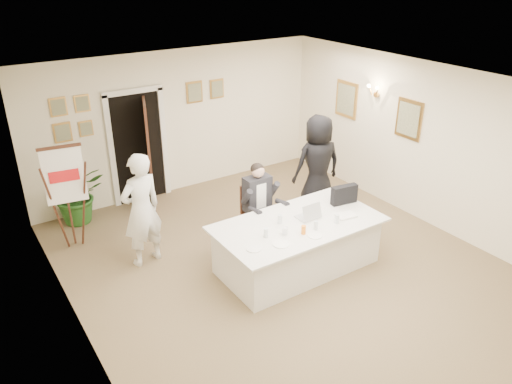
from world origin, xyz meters
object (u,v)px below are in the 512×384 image
object	(u,v)px
flip_chart	(69,203)
paper_stack	(346,216)
steel_jug	(285,231)
oj_glass	(304,230)
standing_man	(142,210)
laptop	(307,209)
standing_woman	(318,165)
potted_palm	(77,194)
laptop_bag	(344,195)
conference_table	(297,245)
seated_man	(259,203)

from	to	relation	value
flip_chart	paper_stack	xyz separation A→B (m)	(3.40, -2.71, -0.02)
paper_stack	steel_jug	xyz separation A→B (m)	(-1.09, 0.08, 0.04)
oj_glass	standing_man	bearing A→B (deg)	135.19
laptop	oj_glass	world-z (taller)	laptop
standing_man	paper_stack	bearing A→B (deg)	135.97
standing_man	oj_glass	size ratio (longest dim) A/B	13.90
flip_chart	standing_woman	xyz separation A→B (m)	(4.15, -1.14, 0.11)
standing_man	potted_palm	xyz separation A→B (m)	(-0.49, 1.90, -0.37)
potted_palm	laptop_bag	xyz separation A→B (m)	(3.36, -3.21, 0.39)
flip_chart	oj_glass	bearing A→B (deg)	-47.46
conference_table	standing_woman	distance (m)	2.05
standing_woman	paper_stack	bearing A→B (deg)	75.95
flip_chart	potted_palm	distance (m)	0.95
steel_jug	seated_man	bearing A→B (deg)	74.64
standing_man	laptop	world-z (taller)	standing_man
laptop_bag	paper_stack	bearing A→B (deg)	-119.54
flip_chart	standing_man	distance (m)	1.33
laptop	steel_jug	xyz separation A→B (m)	(-0.59, -0.24, -0.08)
standing_woman	potted_palm	distance (m)	4.34
standing_man	laptop_bag	distance (m)	3.15
laptop	flip_chart	bearing A→B (deg)	140.06
laptop_bag	paper_stack	distance (m)	0.47
laptop	standing_woman	bearing A→B (deg)	44.92
potted_palm	steel_jug	xyz separation A→B (m)	(1.99, -3.49, 0.29)
laptop_bag	steel_jug	xyz separation A→B (m)	(-1.37, -0.28, -0.10)
conference_table	steel_jug	xyz separation A→B (m)	(-0.37, -0.17, 0.44)
flip_chart	standing_man	bearing A→B (deg)	-52.34
oj_glass	steel_jug	size ratio (longest dim) A/B	1.18
flip_chart	standing_woman	bearing A→B (deg)	-15.35
paper_stack	oj_glass	bearing A→B (deg)	-176.34
laptop	paper_stack	xyz separation A→B (m)	(0.50, -0.31, -0.12)
standing_man	steel_jug	distance (m)	2.18
seated_man	oj_glass	bearing A→B (deg)	-107.95
standing_man	potted_palm	world-z (taller)	standing_man
potted_palm	standing_man	bearing A→B (deg)	-75.50
potted_palm	seated_man	bearing A→B (deg)	-45.66
standing_man	standing_woman	bearing A→B (deg)	167.17
steel_jug	paper_stack	bearing A→B (deg)	-4.14
potted_palm	oj_glass	world-z (taller)	potted_palm
conference_table	paper_stack	distance (m)	0.85
conference_table	laptop_bag	xyz separation A→B (m)	(1.00, 0.11, 0.53)
oj_glass	conference_table	bearing A→B (deg)	64.71
conference_table	potted_palm	bearing A→B (deg)	125.45
conference_table	laptop_bag	bearing A→B (deg)	6.36
standing_man	oj_glass	distance (m)	2.44
standing_man	potted_palm	size ratio (longest dim) A/B	1.68
laptop	steel_jug	bearing A→B (deg)	-158.42
standing_woman	steel_jug	world-z (taller)	standing_woman
seated_man	laptop_bag	size ratio (longest dim) A/B	3.24
seated_man	flip_chart	world-z (taller)	flip_chart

